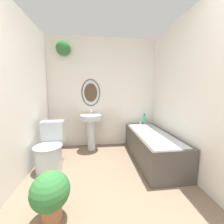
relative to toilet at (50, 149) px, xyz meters
The scene contains 8 objects.
wall_back 1.57m from the toilet, 47.01° to the left, with size 2.49×0.29×2.40m.
wall_left 1.06m from the toilet, 122.29° to the right, with size 0.06×2.87×2.40m.
wall_right 2.36m from the toilet, 12.77° to the right, with size 0.06×2.87×2.40m.
toilet is the anchor object (origin of this frame).
pedestal_sink 0.93m from the toilet, 44.58° to the left, with size 0.44×0.44×0.86m.
bathtub 1.76m from the toilet, ahead, with size 0.63×1.54×0.58m.
shampoo_bottle 1.97m from the toilet, 20.41° to the left, with size 0.06×0.06×0.18m.
potted_plant 1.06m from the toilet, 72.27° to the right, with size 0.36×0.36×0.51m.
Camera 1 is at (-0.15, -0.37, 1.25)m, focal length 22.00 mm.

